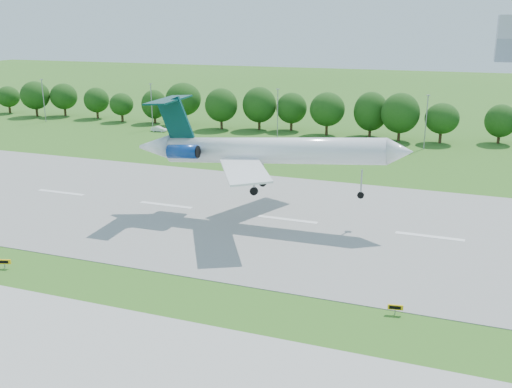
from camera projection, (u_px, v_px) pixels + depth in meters
name	position (u px, v px, depth m)	size (l,w,h in m)	color
ground	(219.00, 294.00, 60.75)	(600.00, 600.00, 0.00)	#2D6219
runway	(287.00, 220.00, 83.21)	(400.00, 45.00, 0.08)	gray
tree_line	(366.00, 112.00, 141.66)	(288.40, 8.40, 10.40)	#382314
light_poles	(349.00, 117.00, 133.44)	(175.90, 0.25, 12.19)	gray
airliner	(259.00, 149.00, 81.55)	(40.53, 29.44, 13.32)	white
taxi_sign_left	(4.00, 262.00, 66.72)	(1.57, 0.65, 1.12)	gray
taxi_sign_centre	(395.00, 307.00, 56.20)	(1.52, 0.40, 1.06)	gray
service_vehicle_a	(159.00, 129.00, 149.50)	(1.43, 4.09, 1.35)	silver
service_vehicle_b	(322.00, 143.00, 133.37)	(1.25, 3.12, 1.06)	white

